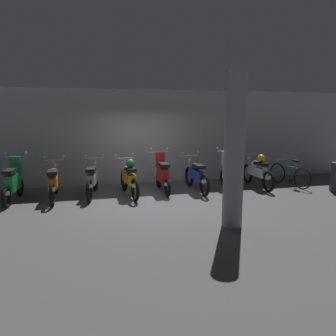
{
  "coord_description": "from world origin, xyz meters",
  "views": [
    {
      "loc": [
        -1.38,
        -8.15,
        2.29
      ],
      "look_at": [
        0.65,
        0.51,
        0.75
      ],
      "focal_mm": 32.7,
      "sensor_mm": 36.0,
      "label": 1
    }
  ],
  "objects_px": {
    "motorbike_slot_6": "(229,172)",
    "motorbike_slot_2": "(92,179)",
    "motorbike_slot_7": "(257,171)",
    "bicycle": "(290,175)",
    "support_pillar": "(234,152)",
    "motorbike_slot_3": "(129,177)",
    "motorbike_slot_0": "(13,182)",
    "motorbike_slot_4": "(163,175)",
    "motorbike_slot_1": "(54,182)",
    "motorbike_slot_5": "(196,175)"
  },
  "relations": [
    {
      "from": "motorbike_slot_7",
      "to": "bicycle",
      "type": "xyz_separation_m",
      "value": [
        1.12,
        -0.09,
        -0.17
      ]
    },
    {
      "from": "motorbike_slot_3",
      "to": "support_pillar",
      "type": "distance_m",
      "value": 3.65
    },
    {
      "from": "motorbike_slot_0",
      "to": "support_pillar",
      "type": "height_order",
      "value": "support_pillar"
    },
    {
      "from": "bicycle",
      "to": "motorbike_slot_2",
      "type": "bearing_deg",
      "value": 178.1
    },
    {
      "from": "motorbike_slot_4",
      "to": "motorbike_slot_5",
      "type": "bearing_deg",
      "value": -6.01
    },
    {
      "from": "motorbike_slot_2",
      "to": "support_pillar",
      "type": "relative_size",
      "value": 0.62
    },
    {
      "from": "motorbike_slot_6",
      "to": "bicycle",
      "type": "bearing_deg",
      "value": 0.98
    },
    {
      "from": "motorbike_slot_1",
      "to": "motorbike_slot_2",
      "type": "relative_size",
      "value": 1.0
    },
    {
      "from": "bicycle",
      "to": "support_pillar",
      "type": "xyz_separation_m",
      "value": [
        -3.42,
        -3.01,
        1.2
      ]
    },
    {
      "from": "motorbike_slot_5",
      "to": "motorbike_slot_2",
      "type": "bearing_deg",
      "value": 177.71
    },
    {
      "from": "motorbike_slot_0",
      "to": "bicycle",
      "type": "relative_size",
      "value": 0.99
    },
    {
      "from": "motorbike_slot_6",
      "to": "motorbike_slot_2",
      "type": "bearing_deg",
      "value": 176.6
    },
    {
      "from": "motorbike_slot_0",
      "to": "motorbike_slot_4",
      "type": "bearing_deg",
      "value": 1.63
    },
    {
      "from": "motorbike_slot_4",
      "to": "motorbike_slot_6",
      "type": "xyz_separation_m",
      "value": [
        2.06,
        -0.23,
        0.04
      ]
    },
    {
      "from": "motorbike_slot_7",
      "to": "bicycle",
      "type": "relative_size",
      "value": 1.15
    },
    {
      "from": "motorbike_slot_4",
      "to": "motorbike_slot_6",
      "type": "distance_m",
      "value": 2.07
    },
    {
      "from": "motorbike_slot_7",
      "to": "motorbike_slot_2",
      "type": "bearing_deg",
      "value": 178.65
    },
    {
      "from": "motorbike_slot_2",
      "to": "motorbike_slot_4",
      "type": "bearing_deg",
      "value": -0.42
    },
    {
      "from": "motorbike_slot_2",
      "to": "motorbike_slot_3",
      "type": "bearing_deg",
      "value": -12.02
    },
    {
      "from": "bicycle",
      "to": "support_pillar",
      "type": "distance_m",
      "value": 4.71
    },
    {
      "from": "motorbike_slot_2",
      "to": "motorbike_slot_4",
      "type": "distance_m",
      "value": 2.05
    },
    {
      "from": "motorbike_slot_0",
      "to": "motorbike_slot_1",
      "type": "xyz_separation_m",
      "value": [
        1.02,
        -0.03,
        -0.04
      ]
    },
    {
      "from": "motorbike_slot_7",
      "to": "bicycle",
      "type": "height_order",
      "value": "motorbike_slot_7"
    },
    {
      "from": "motorbike_slot_4",
      "to": "support_pillar",
      "type": "bearing_deg",
      "value": -76.23
    },
    {
      "from": "motorbike_slot_6",
      "to": "motorbike_slot_7",
      "type": "distance_m",
      "value": 1.03
    },
    {
      "from": "motorbike_slot_1",
      "to": "bicycle",
      "type": "height_order",
      "value": "motorbike_slot_1"
    },
    {
      "from": "motorbike_slot_3",
      "to": "motorbike_slot_6",
      "type": "height_order",
      "value": "motorbike_slot_6"
    },
    {
      "from": "motorbike_slot_0",
      "to": "motorbike_slot_7",
      "type": "relative_size",
      "value": 0.86
    },
    {
      "from": "motorbike_slot_4",
      "to": "motorbike_slot_5",
      "type": "relative_size",
      "value": 0.86
    },
    {
      "from": "motorbike_slot_4",
      "to": "bicycle",
      "type": "distance_m",
      "value": 4.21
    },
    {
      "from": "motorbike_slot_1",
      "to": "support_pillar",
      "type": "xyz_separation_m",
      "value": [
        3.87,
        -3.05,
        1.07
      ]
    },
    {
      "from": "motorbike_slot_6",
      "to": "bicycle",
      "type": "xyz_separation_m",
      "value": [
        2.15,
        0.04,
        -0.21
      ]
    },
    {
      "from": "motorbike_slot_5",
      "to": "bicycle",
      "type": "xyz_separation_m",
      "value": [
        3.18,
        -0.08,
        -0.13
      ]
    },
    {
      "from": "motorbike_slot_1",
      "to": "support_pillar",
      "type": "distance_m",
      "value": 5.04
    },
    {
      "from": "motorbike_slot_5",
      "to": "motorbike_slot_7",
      "type": "relative_size",
      "value": 1.0
    },
    {
      "from": "motorbike_slot_4",
      "to": "motorbike_slot_5",
      "type": "distance_m",
      "value": 1.03
    },
    {
      "from": "motorbike_slot_1",
      "to": "bicycle",
      "type": "bearing_deg",
      "value": -0.32
    },
    {
      "from": "motorbike_slot_4",
      "to": "bicycle",
      "type": "bearing_deg",
      "value": -2.62
    },
    {
      "from": "motorbike_slot_7",
      "to": "support_pillar",
      "type": "xyz_separation_m",
      "value": [
        -2.3,
        -3.09,
        1.04
      ]
    },
    {
      "from": "motorbike_slot_2",
      "to": "motorbike_slot_6",
      "type": "bearing_deg",
      "value": -3.4
    },
    {
      "from": "motorbike_slot_5",
      "to": "bicycle",
      "type": "relative_size",
      "value": 1.15
    },
    {
      "from": "motorbike_slot_0",
      "to": "motorbike_slot_4",
      "type": "height_order",
      "value": "same"
    },
    {
      "from": "motorbike_slot_1",
      "to": "bicycle",
      "type": "xyz_separation_m",
      "value": [
        7.29,
        -0.04,
        -0.13
      ]
    },
    {
      "from": "motorbike_slot_1",
      "to": "bicycle",
      "type": "distance_m",
      "value": 7.29
    },
    {
      "from": "motorbike_slot_2",
      "to": "motorbike_slot_5",
      "type": "distance_m",
      "value": 3.08
    },
    {
      "from": "motorbike_slot_2",
      "to": "bicycle",
      "type": "xyz_separation_m",
      "value": [
        6.26,
        -0.21,
        -0.13
      ]
    },
    {
      "from": "motorbike_slot_0",
      "to": "motorbike_slot_6",
      "type": "xyz_separation_m",
      "value": [
        6.17,
        -0.11,
        0.04
      ]
    },
    {
      "from": "motorbike_slot_7",
      "to": "motorbike_slot_3",
      "type": "bearing_deg",
      "value": -178.65
    },
    {
      "from": "support_pillar",
      "to": "motorbike_slot_3",
      "type": "bearing_deg",
      "value": 121.18
    },
    {
      "from": "motorbike_slot_1",
      "to": "motorbike_slot_4",
      "type": "distance_m",
      "value": 3.09
    }
  ]
}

